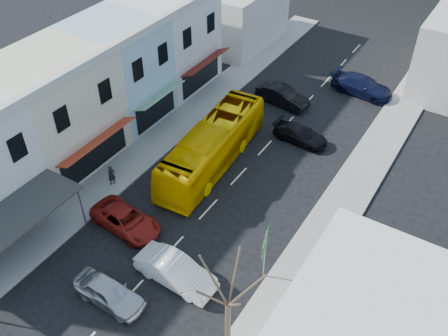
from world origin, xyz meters
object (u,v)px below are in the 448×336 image
Objects in this scene: car_silver at (109,293)px; pedestrian_left at (111,174)px; car_red at (126,220)px; direction_sign at (264,257)px; bus at (213,147)px; street_tree at (228,305)px; traffic_signal at (419,52)px; car_white at (176,273)px.

car_silver is 9.86m from pedestrian_left.
direction_sign is (9.35, 1.13, 1.08)m from car_red.
direction_sign reaches higher than bus.
car_silver is 5.62m from car_red.
direction_sign is 0.46× the size of street_tree.
car_silver is 2.59× the size of pedestrian_left.
traffic_signal is at bearing -12.88° from car_red.
street_tree is at bearing -105.11° from car_red.
car_silver and car_red have the same top height.
car_white is 0.87× the size of traffic_signal.
street_tree reaches higher than bus.
car_red is at bearing 31.98° from car_silver.
traffic_signal reaches higher than pedestrian_left.
car_red is at bearing -105.22° from pedestrian_left.
direction_sign reaches higher than pedestrian_left.
traffic_signal reaches higher than bus.
bus reaches higher than car_white.
bus is 3.26× the size of direction_sign.
pedestrian_left is 0.22× the size of street_tree.
car_silver is at bearing 62.91° from traffic_signal.
pedestrian_left is at bearing 41.45° from car_silver.
direction_sign is at bearing 97.94° from street_tree.
car_red is 1.29× the size of direction_sign.
bus is 2.52× the size of car_red.
traffic_signal is (13.67, 26.83, 1.52)m from pedestrian_left.
street_tree is (13.58, -6.57, 2.88)m from pedestrian_left.
car_white is 2.59× the size of pedestrian_left.
street_tree is (0.70, -5.04, 2.09)m from direction_sign.
traffic_signal is (10.15, 29.49, 1.82)m from car_red.
car_red is (-2.92, 4.80, 0.00)m from car_silver.
traffic_signal is at bearing -11.26° from car_silver.
bus reaches higher than pedestrian_left.
car_silver and car_white have the same top height.
car_white is at bearing -163.09° from direction_sign.
car_white is at bearing -94.78° from pedestrian_left.
direction_sign is 0.71× the size of traffic_signal.
car_red is (-5.21, 1.72, 0.00)m from car_white.
car_white is at bearing 155.71° from street_tree.
street_tree is at bearing -93.95° from pedestrian_left.
car_silver is 1.24× the size of direction_sign.
car_white and car_red have the same top height.
pedestrian_left is 12.99m from direction_sign.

